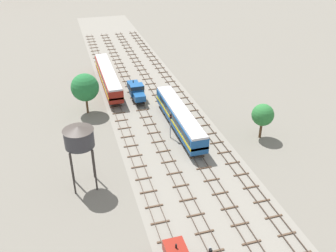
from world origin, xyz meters
TOP-DOWN VIEW (x-y plane):
  - ground_plane at (0.00, 56.00)m, footprint 480.00×480.00m
  - ballast_bed at (0.00, 56.00)m, footprint 17.78×176.00m
  - track_far_left at (-6.89, 57.00)m, footprint 2.40×126.00m
  - track_left at (-2.30, 57.00)m, footprint 2.40×126.00m
  - track_centre_left at (2.30, 57.00)m, footprint 2.40×126.00m
  - track_centre at (6.89, 57.00)m, footprint 2.40×126.00m
  - diesel_railcar_centre_left_near at (2.30, 55.42)m, footprint 2.96×20.50m
  - shunter_loco_left_mid at (-2.30, 69.74)m, footprint 2.74×8.46m
  - passenger_coach_far_left_midfar at (-6.89, 77.29)m, footprint 2.96×22.00m
  - water_tower at (-14.94, 44.49)m, footprint 4.04×4.04m
  - signal_post_nearest at (0.00, 53.27)m, footprint 0.28×0.47m
  - lineside_tree_0 at (14.55, 49.15)m, footprint 3.66×3.66m
  - lineside_tree_1 at (-12.46, 66.51)m, footprint 5.15×5.15m

SIDE VIEW (x-z plane):
  - ground_plane at x=0.00m, z-range 0.00..0.00m
  - ballast_bed at x=0.00m, z-range 0.00..0.01m
  - track_far_left at x=-6.89m, z-range -0.01..0.28m
  - track_left at x=-2.30m, z-range -0.01..0.28m
  - track_centre_left at x=2.30m, z-range -0.01..0.28m
  - track_centre at x=6.89m, z-range -0.01..0.28m
  - shunter_loco_left_mid at x=-2.30m, z-range 0.46..3.56m
  - diesel_railcar_centre_left_near at x=2.30m, z-range 0.70..4.50m
  - passenger_coach_far_left_midfar at x=-6.89m, z-range 0.71..4.51m
  - signal_post_nearest at x=0.00m, z-range 0.67..5.33m
  - lineside_tree_0 at x=14.55m, z-range 1.21..7.33m
  - lineside_tree_1 at x=-12.46m, z-range 1.30..9.08m
  - water_tower at x=-14.94m, z-range 3.08..12.43m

